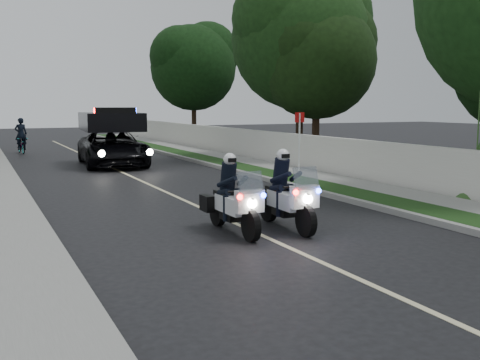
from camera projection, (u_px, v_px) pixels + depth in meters
name	position (u px, v px, depth m)	size (l,w,h in m)	color
ground	(282.00, 245.00, 11.09)	(120.00, 120.00, 0.00)	black
curb_right	(246.00, 174.00, 21.77)	(0.20, 60.00, 0.15)	gray
grass_verge	(262.00, 173.00, 22.07)	(1.20, 60.00, 0.16)	#193814
sidewalk_right	(291.00, 171.00, 22.62)	(1.40, 60.00, 0.16)	gray
property_wall	(312.00, 154.00, 22.96)	(0.22, 60.00, 1.50)	beige
curb_left	(21.00, 187.00, 18.29)	(0.20, 60.00, 0.15)	gray
lane_marking	(143.00, 182.00, 20.04)	(0.12, 50.00, 0.01)	#BFB78C
police_moto_left	(233.00, 233.00, 12.12)	(0.71, 2.03, 1.73)	silver
police_moto_right	(285.00, 228.00, 12.56)	(0.73, 2.10, 1.78)	silver
police_suv	(113.00, 166.00, 25.40)	(2.67, 5.77, 2.81)	black
bicycle	(22.00, 153.00, 31.70)	(0.59, 1.69, 0.88)	black
cyclist	(22.00, 153.00, 31.70)	(0.65, 0.43, 1.80)	black
sign_post	(299.00, 175.00, 21.90)	(0.40, 0.40, 2.53)	#B20C14
pampas_mid	(479.00, 201.00, 16.09)	(1.43, 1.43, 4.10)	beige
tree_right_c	(315.00, 161.00, 27.45)	(5.65, 5.65, 9.42)	black
tree_right_d	(299.00, 159.00, 28.37)	(6.87, 6.87, 11.44)	#1A3C14
tree_right_e	(194.00, 141.00, 42.29)	(6.33, 6.33, 10.55)	black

